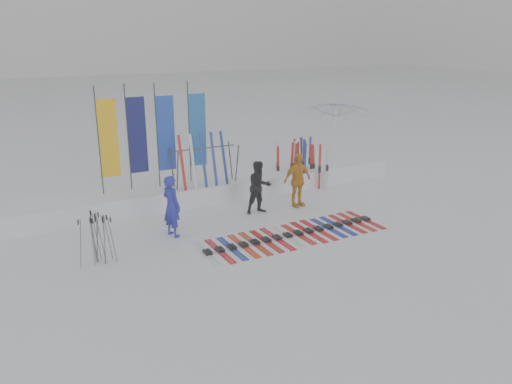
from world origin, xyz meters
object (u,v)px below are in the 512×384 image
ski_row (293,234)px  person_yellow (297,180)px  tent_canopy (335,135)px  person_black (259,187)px  person_blue (172,206)px  ski_rack (205,160)px

ski_row → person_yellow: bearing=55.0°
tent_canopy → ski_row: bearing=-135.0°
person_black → ski_row: bearing=-90.2°
person_blue → ski_rack: 2.92m
person_black → person_yellow: size_ratio=0.94×
person_blue → ski_rack: size_ratio=0.82×
person_black → tent_canopy: tent_canopy is taller
person_yellow → ski_row: bearing=-130.5°
tent_canopy → ski_row: (-5.23, -5.23, -1.33)m
person_black → ski_rack: (-1.03, 1.68, 0.58)m
person_yellow → tent_canopy: size_ratio=0.56×
person_blue → tent_canopy: size_ratio=0.55×
ski_rack → tent_canopy: bearing=13.8°
person_yellow → ski_rack: ski_rack is taller
person_black → tent_canopy: size_ratio=0.53×
tent_canopy → ski_row: size_ratio=0.59×
person_black → person_yellow: person_yellow is taller
person_blue → ski_rack: (1.87, 2.17, 0.55)m
ski_row → ski_rack: ski_rack is taller
person_black → tent_canopy: 6.10m
person_black → ski_rack: bearing=123.3°
person_black → ski_rack: 2.06m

